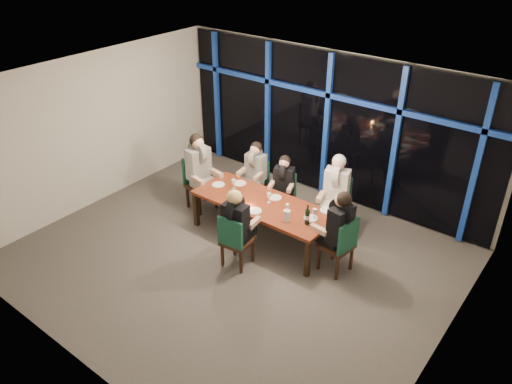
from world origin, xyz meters
TOP-DOWN VIEW (x-y plane):
  - room at (0.00, 0.00)m, footprint 7.04×7.00m
  - window_wall at (0.01, 2.93)m, footprint 6.86×0.43m
  - dining_table at (0.00, 0.80)m, footprint 2.60×1.00m
  - chair_far_left at (-0.84, 1.72)m, footprint 0.49×0.49m
  - chair_far_mid at (-0.13, 1.66)m, footprint 0.53×0.53m
  - chair_far_right at (0.87, 1.88)m, footprint 0.60×0.60m
  - chair_end_left at (-1.69, 0.90)m, footprint 0.58×0.58m
  - chair_end_right at (1.60, 0.78)m, footprint 0.54×0.54m
  - chair_near_mid at (0.14, -0.17)m, footprint 0.51×0.51m
  - diner_far_left at (-0.83, 1.64)m, footprint 0.50×0.61m
  - diner_far_mid at (-0.11, 1.59)m, footprint 0.54×0.61m
  - diner_far_right at (0.89, 1.80)m, footprint 0.60×0.71m
  - diner_end_left at (-1.60, 0.89)m, footprint 0.72×0.59m
  - diner_end_right at (1.51, 0.79)m, footprint 0.67×0.55m
  - diner_near_mid at (0.14, -0.08)m, footprint 0.52×0.65m
  - plate_far_left at (-0.76, 1.08)m, footprint 0.24×0.24m
  - plate_far_mid at (0.08, 1.05)m, footprint 0.24×0.24m
  - plate_far_right at (1.04, 1.25)m, footprint 0.24×0.24m
  - plate_end_left at (-1.05, 0.79)m, footprint 0.24×0.24m
  - plate_end_right at (0.96, 0.87)m, footprint 0.24×0.24m
  - plate_near_mid at (0.07, 0.48)m, footprint 0.24×0.24m
  - wine_bottle at (0.99, 0.69)m, footprint 0.08×0.08m
  - water_pitcher at (0.68, 0.56)m, footprint 0.13×0.11m
  - tea_light at (-0.12, 0.52)m, footprint 0.05×0.05m
  - wine_glass_a at (-0.39, 0.61)m, footprint 0.06×0.06m
  - wine_glass_b at (0.09, 0.86)m, footprint 0.07×0.07m
  - wine_glass_c at (0.52, 0.80)m, footprint 0.06×0.06m
  - wine_glass_d at (-0.72, 0.86)m, footprint 0.07×0.07m
  - wine_glass_e at (1.00, 0.91)m, footprint 0.07×0.07m

SIDE VIEW (x-z plane):
  - chair_far_mid at x=-0.13m, z-range 0.05..0.95m
  - chair_far_left at x=-0.84m, z-range 0.05..0.99m
  - chair_near_mid at x=0.14m, z-range 0.06..1.05m
  - chair_end_right at x=1.60m, z-range 0.06..1.09m
  - chair_far_right at x=0.87m, z-range 0.06..1.11m
  - chair_end_left at x=-1.69m, z-range 0.06..1.15m
  - dining_table at x=0.00m, z-range 0.31..1.06m
  - plate_far_left at x=-0.76m, z-range 0.75..0.76m
  - plate_far_mid at x=0.08m, z-range 0.75..0.76m
  - plate_far_right at x=1.04m, z-range 0.75..0.76m
  - plate_end_left at x=-1.05m, z-range 0.75..0.76m
  - plate_end_right at x=0.96m, z-range 0.75..0.76m
  - plate_near_mid at x=0.07m, z-range 0.75..0.76m
  - tea_light at x=-0.12m, z-range 0.75..0.78m
  - water_pitcher at x=0.68m, z-range 0.75..0.95m
  - diner_far_mid at x=-0.11m, z-range 0.42..1.29m
  - wine_glass_c at x=0.52m, z-range 0.79..0.94m
  - wine_glass_a at x=-0.39m, z-range 0.79..0.94m
  - wine_glass_e at x=1.00m, z-range 0.79..0.98m
  - wine_glass_b at x=0.09m, z-range 0.79..0.98m
  - wine_glass_d at x=-0.72m, z-range 0.79..0.98m
  - wine_bottle at x=0.99m, z-range 0.71..1.07m
  - diner_far_left at x=-0.83m, z-range 0.44..1.35m
  - diner_near_mid at x=0.14m, z-range 0.47..1.44m
  - diner_end_right at x=1.51m, z-range 0.48..1.48m
  - diner_far_right at x=0.89m, z-range 0.49..1.51m
  - diner_end_left at x=-1.60m, z-range 0.50..1.56m
  - window_wall at x=0.01m, z-range 0.08..3.02m
  - room at x=0.00m, z-range 0.51..3.53m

